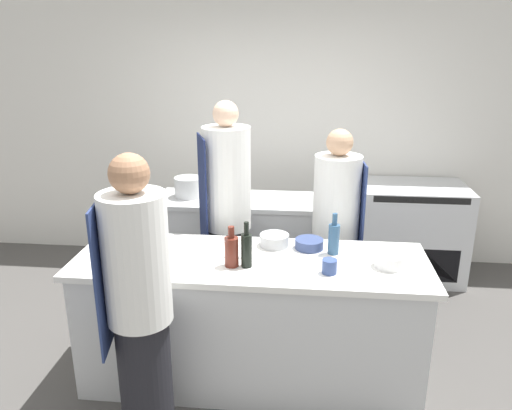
{
  "coord_description": "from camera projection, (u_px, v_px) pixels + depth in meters",
  "views": [
    {
      "loc": [
        0.33,
        -2.92,
        2.23
      ],
      "look_at": [
        0.0,
        0.35,
        1.14
      ],
      "focal_mm": 35.0,
      "sensor_mm": 36.0,
      "label": 1
    }
  ],
  "objects": [
    {
      "name": "ground_plane",
      "position": [
        251.0,
        375.0,
        3.49
      ],
      "size": [
        16.0,
        16.0,
        0.0
      ],
      "primitive_type": "plane",
      "color": "#4C4947"
    },
    {
      "name": "wall_back",
      "position": [
        274.0,
        126.0,
        5.06
      ],
      "size": [
        8.0,
        0.06,
        2.8
      ],
      "color": "silver",
      "rests_on": "ground_plane"
    },
    {
      "name": "prep_counter",
      "position": [
        251.0,
        319.0,
        3.35
      ],
      "size": [
        2.29,
        0.76,
        0.89
      ],
      "color": "silver",
      "rests_on": "ground_plane"
    },
    {
      "name": "pass_counter",
      "position": [
        258.0,
        245.0,
        4.55
      ],
      "size": [
        1.81,
        0.57,
        0.89
      ],
      "color": "silver",
      "rests_on": "ground_plane"
    },
    {
      "name": "oven_range",
      "position": [
        410.0,
        231.0,
        4.86
      ],
      "size": [
        0.99,
        0.68,
        0.92
      ],
      "color": "silver",
      "rests_on": "ground_plane"
    },
    {
      "name": "chef_at_prep_near",
      "position": [
        139.0,
        307.0,
        2.7
      ],
      "size": [
        0.39,
        0.37,
        1.71
      ],
      "rotation": [
        0.0,
        0.0,
        1.74
      ],
      "color": "black",
      "rests_on": "ground_plane"
    },
    {
      "name": "chef_at_stove",
      "position": [
        335.0,
        234.0,
        3.83
      ],
      "size": [
        0.37,
        0.36,
        1.63
      ],
      "rotation": [
        0.0,
        0.0,
        -1.51
      ],
      "color": "black",
      "rests_on": "ground_plane"
    },
    {
      "name": "chef_at_pass_far",
      "position": [
        227.0,
        217.0,
        3.9
      ],
      "size": [
        0.43,
        0.41,
        1.82
      ],
      "rotation": [
        0.0,
        0.0,
        1.93
      ],
      "color": "black",
      "rests_on": "ground_plane"
    },
    {
      "name": "bottle_olive_oil",
      "position": [
        247.0,
        249.0,
        3.07
      ],
      "size": [
        0.07,
        0.07,
        0.29
      ],
      "color": "black",
      "rests_on": "prep_counter"
    },
    {
      "name": "bottle_vinegar",
      "position": [
        334.0,
        238.0,
        3.26
      ],
      "size": [
        0.07,
        0.07,
        0.28
      ],
      "color": "#2D5175",
      "rests_on": "prep_counter"
    },
    {
      "name": "bottle_wine",
      "position": [
        107.0,
        244.0,
        3.18
      ],
      "size": [
        0.06,
        0.06,
        0.26
      ],
      "color": "#B2A84C",
      "rests_on": "prep_counter"
    },
    {
      "name": "bottle_cooking_oil",
      "position": [
        143.0,
        254.0,
        3.09
      ],
      "size": [
        0.06,
        0.06,
        0.21
      ],
      "color": "silver",
      "rests_on": "prep_counter"
    },
    {
      "name": "bottle_sauce",
      "position": [
        232.0,
        250.0,
        3.08
      ],
      "size": [
        0.09,
        0.09,
        0.26
      ],
      "color": "#5B2319",
      "rests_on": "prep_counter"
    },
    {
      "name": "bottle_water",
      "position": [
        143.0,
        230.0,
        3.49
      ],
      "size": [
        0.07,
        0.07,
        0.19
      ],
      "color": "#19471E",
      "rests_on": "prep_counter"
    },
    {
      "name": "bowl_mixing_large",
      "position": [
        274.0,
        240.0,
        3.41
      ],
      "size": [
        0.2,
        0.2,
        0.08
      ],
      "color": "#B7BABC",
      "rests_on": "prep_counter"
    },
    {
      "name": "bowl_prep_small",
      "position": [
        390.0,
        261.0,
        3.09
      ],
      "size": [
        0.19,
        0.19,
        0.08
      ],
      "color": "white",
      "rests_on": "prep_counter"
    },
    {
      "name": "bowl_ceramic_blue",
      "position": [
        172.0,
        256.0,
        3.17
      ],
      "size": [
        0.24,
        0.24,
        0.07
      ],
      "color": "white",
      "rests_on": "prep_counter"
    },
    {
      "name": "bowl_wooden_salad",
      "position": [
        309.0,
        244.0,
        3.37
      ],
      "size": [
        0.19,
        0.19,
        0.07
      ],
      "color": "navy",
      "rests_on": "prep_counter"
    },
    {
      "name": "cup",
      "position": [
        329.0,
        266.0,
        3.0
      ],
      "size": [
        0.09,
        0.09,
        0.09
      ],
      "color": "#33477F",
      "rests_on": "prep_counter"
    },
    {
      "name": "cutting_board",
      "position": [
        227.0,
        250.0,
        3.34
      ],
      "size": [
        0.28,
        0.25,
        0.01
      ],
      "color": "white",
      "rests_on": "prep_counter"
    },
    {
      "name": "stockpot",
      "position": [
        188.0,
        187.0,
        4.46
      ],
      "size": [
        0.25,
        0.25,
        0.18
      ],
      "color": "silver",
      "rests_on": "pass_counter"
    }
  ]
}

